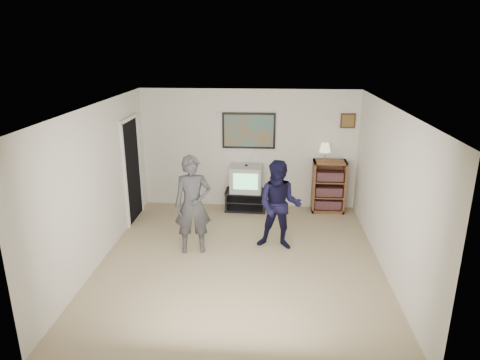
# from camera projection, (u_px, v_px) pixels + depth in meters

# --- Properties ---
(room_shell) EXTENTS (4.51, 5.00, 2.51)m
(room_shell) POSITION_uv_depth(u_px,v_px,m) (242.00, 181.00, 6.91)
(room_shell) COLOR #957C5E
(room_shell) RESTS_ON ground
(media_stand) EXTENTS (0.86, 0.50, 0.42)m
(media_stand) POSITION_uv_depth(u_px,v_px,m) (246.00, 200.00, 9.02)
(media_stand) COLOR black
(media_stand) RESTS_ON room_shell
(crt_television) EXTENTS (0.66, 0.57, 0.54)m
(crt_television) POSITION_uv_depth(u_px,v_px,m) (246.00, 178.00, 8.87)
(crt_television) COLOR #ACABA6
(crt_television) RESTS_ON media_stand
(bookshelf) EXTENTS (0.66, 0.38, 1.09)m
(bookshelf) POSITION_uv_depth(u_px,v_px,m) (329.00, 186.00, 8.85)
(bookshelf) COLOR brown
(bookshelf) RESTS_ON room_shell
(table_lamp) EXTENTS (0.24, 0.24, 0.38)m
(table_lamp) POSITION_uv_depth(u_px,v_px,m) (325.00, 152.00, 8.62)
(table_lamp) COLOR beige
(table_lamp) RESTS_ON bookshelf
(person_tall) EXTENTS (0.68, 0.52, 1.67)m
(person_tall) POSITION_uv_depth(u_px,v_px,m) (193.00, 205.00, 7.06)
(person_tall) COLOR #37373A
(person_tall) RESTS_ON room_shell
(person_short) EXTENTS (0.83, 0.69, 1.55)m
(person_short) POSITION_uv_depth(u_px,v_px,m) (279.00, 205.00, 7.19)
(person_short) COLOR black
(person_short) RESTS_ON room_shell
(controller_left) EXTENTS (0.04, 0.13, 0.04)m
(controller_left) POSITION_uv_depth(u_px,v_px,m) (193.00, 176.00, 7.08)
(controller_left) COLOR white
(controller_left) RESTS_ON person_tall
(controller_right) EXTENTS (0.04, 0.12, 0.03)m
(controller_right) POSITION_uv_depth(u_px,v_px,m) (283.00, 189.00, 7.36)
(controller_right) COLOR white
(controller_right) RESTS_ON person_short
(poster) EXTENTS (1.10, 0.03, 0.75)m
(poster) POSITION_uv_depth(u_px,v_px,m) (249.00, 131.00, 8.81)
(poster) COLOR black
(poster) RESTS_ON room_shell
(air_vent) EXTENTS (0.28, 0.02, 0.14)m
(air_vent) POSITION_uv_depth(u_px,v_px,m) (222.00, 116.00, 8.75)
(air_vent) COLOR white
(air_vent) RESTS_ON room_shell
(small_picture) EXTENTS (0.30, 0.03, 0.30)m
(small_picture) POSITION_uv_depth(u_px,v_px,m) (348.00, 121.00, 8.60)
(small_picture) COLOR black
(small_picture) RESTS_ON room_shell
(doorway) EXTENTS (0.03, 0.85, 2.00)m
(doorway) POSITION_uv_depth(u_px,v_px,m) (132.00, 171.00, 8.33)
(doorway) COLOR black
(doorway) RESTS_ON room_shell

